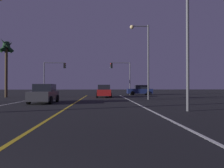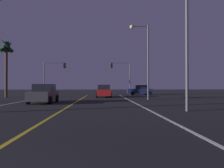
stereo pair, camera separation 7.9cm
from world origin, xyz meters
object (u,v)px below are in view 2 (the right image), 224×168
object	(u,v)px
traffic_light_near_right	(121,71)
car_ahead_far	(104,91)
car_crossing_side	(140,90)
traffic_light_near_left	(55,71)
street_lamp_right_near	(177,24)
car_oncoming	(44,94)
street_lamp_right_far	(144,52)
palm_tree_left_far	(6,51)

from	to	relation	value
traffic_light_near_right	car_ahead_far	bearing A→B (deg)	67.73
car_crossing_side	traffic_light_near_left	distance (m)	14.87
traffic_light_near_right	street_lamp_right_near	distance (m)	23.96
traffic_light_near_right	car_crossing_side	bearing A→B (deg)	-171.14
car_ahead_far	traffic_light_near_right	xyz separation A→B (m)	(2.90, 7.08, 3.30)
car_oncoming	street_lamp_right_near	bearing A→B (deg)	54.80
car_crossing_side	street_lamp_right_far	world-z (taller)	street_lamp_right_far
car_crossing_side	traffic_light_near_left	xyz separation A→B (m)	(-14.49, -0.53, 3.28)
palm_tree_left_far	car_crossing_side	bearing A→B (deg)	20.35
palm_tree_left_far	street_lamp_right_near	bearing A→B (deg)	-44.50
traffic_light_near_left	street_lamp_right_far	xyz separation A→B (m)	(12.58, -12.89, 1.14)
car_ahead_far	car_oncoming	bearing A→B (deg)	151.38
car_crossing_side	car_oncoming	bearing A→B (deg)	56.22
car_ahead_far	palm_tree_left_far	bearing A→B (deg)	88.40
car_crossing_side	street_lamp_right_near	bearing A→B (deg)	85.21
car_ahead_far	street_lamp_right_far	xyz separation A→B (m)	(4.41, -5.81, 4.43)
car_crossing_side	street_lamp_right_near	xyz separation A→B (m)	(-2.05, -24.43, 4.40)
street_lamp_right_far	traffic_light_near_right	bearing A→B (deg)	-83.33
car_ahead_far	traffic_light_near_left	xyz separation A→B (m)	(-8.17, 7.08, 3.28)
street_lamp_right_near	street_lamp_right_far	distance (m)	11.00
car_oncoming	traffic_light_near_right	size ratio (longest dim) A/B	0.78
car_ahead_far	street_lamp_right_near	bearing A→B (deg)	-165.74
car_oncoming	palm_tree_left_far	xyz separation A→B (m)	(-7.77, 10.33, 5.52)
car_ahead_far	car_crossing_side	world-z (taller)	same
car_oncoming	car_ahead_far	size ratio (longest dim) A/B	1.00
car_oncoming	car_crossing_side	bearing A→B (deg)	146.22
traffic_light_near_left	palm_tree_left_far	xyz separation A→B (m)	(-5.04, -6.71, 2.24)
traffic_light_near_left	street_lamp_right_far	world-z (taller)	street_lamp_right_far
traffic_light_near_right	street_lamp_right_far	world-z (taller)	street_lamp_right_far
car_crossing_side	traffic_light_near_right	world-z (taller)	traffic_light_near_right
street_lamp_right_far	car_ahead_far	bearing A→B (deg)	-52.83
car_ahead_far	street_lamp_right_near	size ratio (longest dim) A/B	0.52
car_crossing_side	palm_tree_left_far	size ratio (longest dim) A/B	0.53
car_oncoming	palm_tree_left_far	world-z (taller)	palm_tree_left_far
traffic_light_near_right	street_lamp_right_near	world-z (taller)	street_lamp_right_near
car_oncoming	street_lamp_right_near	distance (m)	12.67
street_lamp_right_near	street_lamp_right_far	size ratio (longest dim) A/B	0.99
car_oncoming	car_crossing_side	size ratio (longest dim) A/B	1.00
traffic_light_near_right	palm_tree_left_far	distance (m)	17.59
car_oncoming	car_ahead_far	xyz separation A→B (m)	(5.44, 9.96, 0.00)
street_lamp_right_far	car_oncoming	bearing A→B (deg)	22.86
traffic_light_near_right	street_lamp_right_far	xyz separation A→B (m)	(1.51, -12.89, 1.13)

